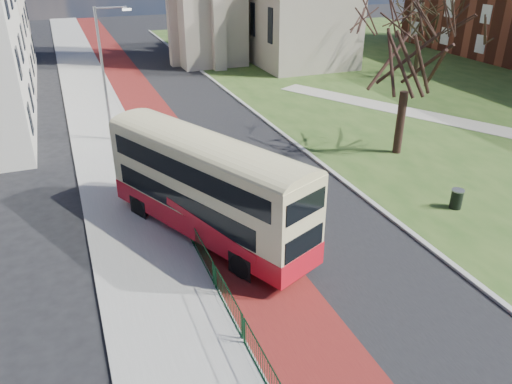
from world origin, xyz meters
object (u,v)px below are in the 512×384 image
winter_tree_near (412,39)px  litter_bin (457,199)px  winter_tree_far (424,12)px  bus (206,184)px  streetlamp (105,68)px

winter_tree_near → litter_bin: winter_tree_near is taller
winter_tree_near → winter_tree_far: winter_tree_near is taller
bus → litter_bin: size_ratio=10.96×
winter_tree_far → streetlamp: bearing=-166.2°
winter_tree_far → bus: bearing=-142.3°
bus → winter_tree_far: winter_tree_far is taller
streetlamp → bus: size_ratio=0.77×
winter_tree_near → bus: bearing=-159.4°
streetlamp → winter_tree_near: (15.52, -8.45, 2.08)m
streetlamp → litter_bin: bearing=-48.0°
bus → winter_tree_far: bearing=13.3°
winter_tree_near → winter_tree_far: 20.37m
litter_bin → winter_tree_far: bearing=56.5°
bus → litter_bin: bus is taller
bus → litter_bin: 11.94m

